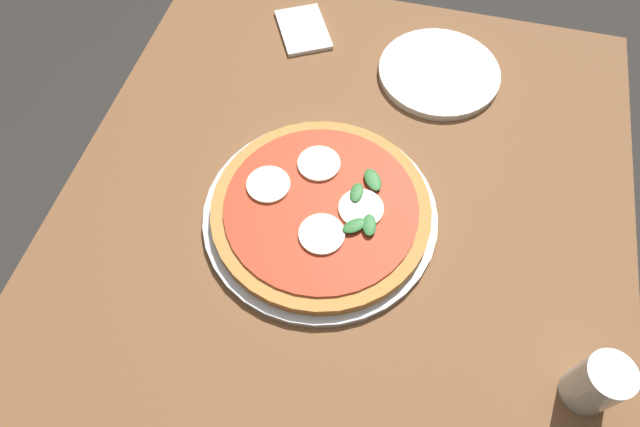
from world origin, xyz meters
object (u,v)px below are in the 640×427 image
Objects in this scene: dining_table at (336,257)px; napkin at (303,30)px; pizza at (321,209)px; plate_white at (439,73)px; glass_cup at (597,383)px; serving_tray at (320,215)px.

napkin reaches higher than dining_table.
pizza reaches higher than napkin.
plate_white is 0.60m from glass_cup.
napkin is (-0.42, -0.17, 0.11)m from dining_table.
serving_tray is at bearing 18.47° from napkin.
glass_cup is (0.17, 0.38, 0.15)m from dining_table.
glass_cup reaches higher than pizza.
plate_white reaches higher than serving_tray.
dining_table is at bearing 71.71° from serving_tray.
pizza is at bearing -21.53° from plate_white.
serving_tray reaches higher than napkin.
plate_white is (-0.35, 0.14, -0.02)m from pizza.
serving_tray is 3.90× the size of glass_cup.
glass_cup reaches higher than napkin.
dining_table is 8.60× the size of napkin.
pizza reaches higher than serving_tray.
glass_cup is at bearing 26.44° from plate_white.
glass_cup is (0.54, 0.27, 0.04)m from plate_white.
glass_cup is (0.18, 0.41, 0.04)m from serving_tray.
glass_cup reaches higher than plate_white.
serving_tray is 0.02m from pizza.
napkin is at bearing -161.53° from serving_tray.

